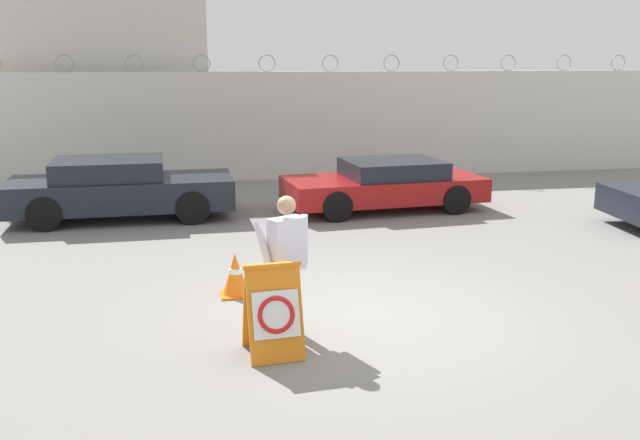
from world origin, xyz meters
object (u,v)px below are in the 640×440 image
security_guard (287,259)px  traffic_cone_near (235,274)px  barricade_sign (273,310)px  parked_car_rear_sedan (385,184)px  parked_car_front_coupe (119,188)px

security_guard → traffic_cone_near: 1.83m
barricade_sign → traffic_cone_near: 2.23m
traffic_cone_near → security_guard: bearing=-72.1°
barricade_sign → parked_car_rear_sedan: bearing=60.4°
parked_car_front_coupe → parked_car_rear_sedan: bearing=-2.7°
security_guard → traffic_cone_near: size_ratio=2.77×
barricade_sign → parked_car_front_coupe: size_ratio=0.23×
barricade_sign → parked_car_rear_sedan: (3.47, 7.56, 0.03)m
barricade_sign → parked_car_front_coupe: bearing=101.9°
traffic_cone_near → parked_car_front_coupe: 5.87m
security_guard → parked_car_rear_sedan: security_guard is taller
parked_car_rear_sedan → traffic_cone_near: bearing=49.8°
barricade_sign → security_guard: 0.76m
barricade_sign → security_guard: bearing=62.4°
traffic_cone_near → parked_car_rear_sedan: parked_car_rear_sedan is taller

